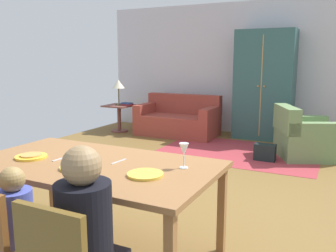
{
  "coord_description": "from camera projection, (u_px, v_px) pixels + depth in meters",
  "views": [
    {
      "loc": [
        1.64,
        -3.56,
        1.54
      ],
      "look_at": [
        -0.03,
        -0.24,
        0.85
      ],
      "focal_mm": 38.41,
      "sensor_mm": 36.0,
      "label": 1
    }
  ],
  "objects": [
    {
      "name": "ground_plane",
      "position": [
        200.0,
        180.0,
        4.69
      ],
      "size": [
        6.9,
        6.45,
        0.02
      ],
      "primitive_type": "cube",
      "color": "brown"
    },
    {
      "name": "back_wall",
      "position": [
        260.0,
        69.0,
        7.32
      ],
      "size": [
        6.9,
        0.1,
        2.7
      ],
      "primitive_type": "cube",
      "color": "silver",
      "rests_on": "ground_plane"
    },
    {
      "name": "dining_table",
      "position": [
        93.0,
        170.0,
        2.78
      ],
      "size": [
        1.91,
        1.04,
        0.76
      ],
      "color": "olive",
      "rests_on": "ground_plane"
    },
    {
      "name": "plate_near_man",
      "position": [
        31.0,
        157.0,
        2.89
      ],
      "size": [
        0.25,
        0.25,
        0.02
      ],
      "primitive_type": "cylinder",
      "color": "yellow",
      "rests_on": "dining_table"
    },
    {
      "name": "pizza_near_man",
      "position": [
        31.0,
        155.0,
        2.89
      ],
      "size": [
        0.17,
        0.17,
        0.01
      ],
      "primitive_type": "cylinder",
      "color": "gold",
      "rests_on": "plate_near_man"
    },
    {
      "name": "plate_near_child",
      "position": [
        77.0,
        167.0,
        2.61
      ],
      "size": [
        0.25,
        0.25,
        0.02
      ],
      "primitive_type": "cylinder",
      "color": "yellow",
      "rests_on": "dining_table"
    },
    {
      "name": "pizza_near_child",
      "position": [
        77.0,
        165.0,
        2.61
      ],
      "size": [
        0.17,
        0.17,
        0.01
      ],
      "primitive_type": "cylinder",
      "color": "gold",
      "rests_on": "plate_near_child"
    },
    {
      "name": "plate_near_woman",
      "position": [
        145.0,
        174.0,
        2.45
      ],
      "size": [
        0.25,
        0.25,
        0.02
      ],
      "primitive_type": "cylinder",
      "color": "gold",
      "rests_on": "dining_table"
    },
    {
      "name": "wine_glass",
      "position": [
        184.0,
        150.0,
        2.6
      ],
      "size": [
        0.07,
        0.07,
        0.19
      ],
      "color": "silver",
      "rests_on": "dining_table"
    },
    {
      "name": "fork",
      "position": [
        60.0,
        159.0,
        2.85
      ],
      "size": [
        0.03,
        0.15,
        0.01
      ],
      "primitive_type": "cube",
      "rotation": [
        0.0,
        0.0,
        -0.08
      ],
      "color": "silver",
      "rests_on": "dining_table"
    },
    {
      "name": "knife",
      "position": [
        119.0,
        161.0,
        2.78
      ],
      "size": [
        0.03,
        0.17,
        0.01
      ],
      "primitive_type": "cube",
      "rotation": [
        0.0,
        0.0,
        -0.12
      ],
      "color": "silver",
      "rests_on": "dining_table"
    },
    {
      "name": "person_child",
      "position": [
        21.0,
        243.0,
        2.2
      ],
      "size": [
        0.22,
        0.29,
        0.92
      ],
      "color": "#323044",
      "rests_on": "ground_plane"
    },
    {
      "name": "person_woman",
      "position": [
        90.0,
        251.0,
        1.96
      ],
      "size": [
        0.3,
        0.4,
        1.11
      ],
      "color": "#313240",
      "rests_on": "ground_plane"
    },
    {
      "name": "area_rug",
      "position": [
        238.0,
        152.0,
        6.05
      ],
      "size": [
        2.6,
        1.8,
        0.01
      ],
      "primitive_type": "cube",
      "color": "#9D323A",
      "rests_on": "ground_plane"
    },
    {
      "name": "couch",
      "position": [
        178.0,
        120.0,
        7.41
      ],
      "size": [
        1.63,
        0.86,
        0.82
      ],
      "color": "#943A2F",
      "rests_on": "ground_plane"
    },
    {
      "name": "armchair",
      "position": [
        304.0,
        138.0,
        5.7
      ],
      "size": [
        1.14,
        1.13,
        0.82
      ],
      "color": "#698954",
      "rests_on": "ground_plane"
    },
    {
      "name": "armoire",
      "position": [
        264.0,
        85.0,
        6.95
      ],
      "size": [
        1.1,
        0.59,
        2.1
      ],
      "color": "#2E5654",
      "rests_on": "ground_plane"
    },
    {
      "name": "side_table",
      "position": [
        119.0,
        114.0,
        7.74
      ],
      "size": [
        0.56,
        0.56,
        0.58
      ],
      "color": "brown",
      "rests_on": "ground_plane"
    },
    {
      "name": "table_lamp",
      "position": [
        118.0,
        85.0,
        7.63
      ],
      "size": [
        0.26,
        0.26,
        0.54
      ],
      "color": "brown",
      "rests_on": "side_table"
    },
    {
      "name": "book_lower",
      "position": [
        127.0,
        105.0,
        7.65
      ],
      "size": [
        0.22,
        0.16,
        0.03
      ],
      "primitive_type": "cube",
      "color": "maroon",
      "rests_on": "side_table"
    },
    {
      "name": "book_upper",
      "position": [
        127.0,
        103.0,
        7.67
      ],
      "size": [
        0.22,
        0.16,
        0.03
      ],
      "primitive_type": "cube",
      "color": "navy",
      "rests_on": "book_lower"
    },
    {
      "name": "handbag",
      "position": [
        265.0,
        152.0,
        5.54
      ],
      "size": [
        0.32,
        0.16,
        0.26
      ],
      "primitive_type": "cube",
      "color": "black",
      "rests_on": "ground_plane"
    }
  ]
}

